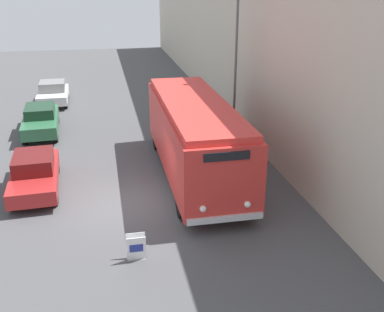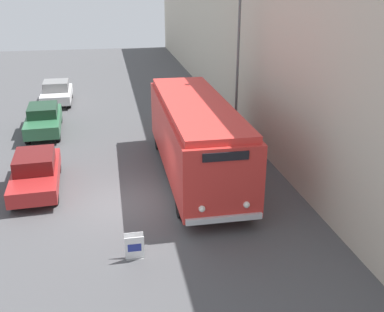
% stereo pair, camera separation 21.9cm
% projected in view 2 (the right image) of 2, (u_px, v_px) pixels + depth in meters
% --- Properties ---
extents(ground_plane, '(80.00, 80.00, 0.00)m').
position_uv_depth(ground_plane, '(128.00, 204.00, 16.72)').
color(ground_plane, '#4C4C4F').
extents(building_wall_right, '(0.30, 60.00, 8.64)m').
position_uv_depth(building_wall_right, '(235.00, 44.00, 25.41)').
color(building_wall_right, beige).
rests_on(building_wall_right, ground_plane).
extents(vintage_bus, '(2.68, 9.77, 3.23)m').
position_uv_depth(vintage_bus, '(196.00, 135.00, 18.47)').
color(vintage_bus, black).
rests_on(vintage_bus, ground_plane).
extents(sign_board, '(0.58, 0.31, 0.81)m').
position_uv_depth(sign_board, '(134.00, 247.00, 13.31)').
color(sign_board, gray).
rests_on(sign_board, ground_plane).
extents(streetlamp, '(0.36, 0.36, 7.29)m').
position_uv_depth(streetlamp, '(238.00, 51.00, 20.87)').
color(streetlamp, '#595E60').
rests_on(streetlamp, ground_plane).
extents(parked_car_near, '(1.96, 4.47, 1.47)m').
position_uv_depth(parked_car_near, '(36.00, 172.00, 17.61)').
color(parked_car_near, black).
rests_on(parked_car_near, ground_plane).
extents(parked_car_mid, '(1.98, 4.74, 1.49)m').
position_uv_depth(parked_car_mid, '(44.00, 119.00, 24.11)').
color(parked_car_mid, black).
rests_on(parked_car_mid, ground_plane).
extents(parked_car_far, '(1.94, 4.07, 1.49)m').
position_uv_depth(parked_car_far, '(57.00, 92.00, 29.77)').
color(parked_car_far, black).
rests_on(parked_car_far, ground_plane).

